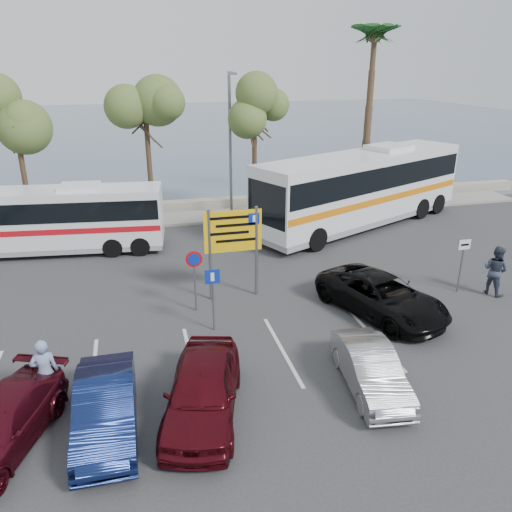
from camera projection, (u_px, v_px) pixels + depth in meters
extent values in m
plane|color=#333336|center=(224.00, 341.00, 16.47)|extent=(120.00, 120.00, 0.00)
cube|color=gray|center=(180.00, 219.00, 29.10)|extent=(44.00, 2.40, 0.15)
cube|color=gray|center=(176.00, 206.00, 30.83)|extent=(48.00, 0.80, 0.60)
plane|color=#45546F|center=(146.00, 127.00, 70.72)|extent=(140.00, 140.00, 0.00)
cylinder|color=#382619|center=(25.00, 182.00, 26.35)|extent=(0.28, 0.28, 5.04)
cylinder|color=#382619|center=(150.00, 171.00, 27.72)|extent=(0.28, 0.28, 5.60)
cylinder|color=#382619|center=(255.00, 170.00, 29.15)|extent=(0.28, 0.28, 5.18)
cylinder|color=#382619|center=(368.00, 124.00, 29.86)|extent=(0.48, 0.48, 10.00)
cylinder|color=slate|center=(230.00, 147.00, 27.94)|extent=(0.16, 0.16, 8.00)
cylinder|color=slate|center=(231.00, 72.00, 26.10)|extent=(0.12, 0.90, 0.12)
cube|color=slate|center=(232.00, 74.00, 25.67)|extent=(0.45, 0.25, 0.12)
cylinder|color=slate|center=(210.00, 256.00, 18.73)|extent=(0.12, 0.12, 3.60)
cylinder|color=slate|center=(256.00, 252.00, 19.14)|extent=(0.12, 0.12, 3.60)
cube|color=#F4B50C|center=(233.00, 231.00, 18.61)|extent=(2.20, 0.06, 1.60)
cube|color=#0C2699|center=(254.00, 219.00, 18.59)|extent=(0.42, 0.01, 0.42)
cylinder|color=slate|center=(195.00, 283.00, 18.10)|extent=(0.07, 0.07, 2.20)
cylinder|color=#B20C0C|center=(194.00, 259.00, 17.73)|extent=(0.60, 0.03, 0.60)
cylinder|color=slate|center=(213.00, 301.00, 16.75)|extent=(0.07, 0.07, 2.20)
cube|color=#0C2699|center=(212.00, 277.00, 16.40)|extent=(0.50, 0.03, 0.50)
cylinder|color=slate|center=(461.00, 266.00, 19.64)|extent=(0.07, 0.07, 2.20)
cube|color=white|center=(465.00, 245.00, 19.30)|extent=(0.50, 0.03, 0.40)
cube|color=silver|center=(48.00, 217.00, 23.51)|extent=(10.79, 3.42, 2.61)
cube|color=black|center=(47.00, 207.00, 23.34)|extent=(10.58, 3.43, 0.93)
cube|color=#B90E17|center=(49.00, 225.00, 23.66)|extent=(10.69, 3.43, 0.27)
cube|color=gray|center=(52.00, 243.00, 23.98)|extent=(10.68, 3.38, 0.49)
cube|color=silver|center=(43.00, 187.00, 23.00)|extent=(1.91, 1.60, 0.21)
cube|color=silver|center=(362.00, 185.00, 27.32)|extent=(13.74, 8.46, 3.39)
cube|color=black|center=(363.00, 174.00, 27.10)|extent=(13.50, 8.38, 1.21)
cube|color=orange|center=(362.00, 195.00, 27.52)|extent=(13.62, 8.43, 0.34)
cube|color=gray|center=(360.00, 215.00, 27.93)|extent=(13.60, 8.37, 0.63)
cube|color=silver|center=(365.00, 151.00, 26.66)|extent=(2.86, 2.63, 0.28)
imported|color=#0F1A47|center=(106.00, 407.00, 12.24)|extent=(1.44, 4.09, 1.35)
imported|color=#4F0D19|center=(0.00, 425.00, 11.72)|extent=(3.15, 4.61, 1.24)
imported|color=#4E0B13|center=(203.00, 390.00, 12.75)|extent=(2.91, 4.77, 1.52)
imported|color=black|center=(382.00, 296.00, 18.01)|extent=(3.98, 5.64, 1.43)
imported|color=gray|center=(371.00, 369.00, 13.87)|extent=(1.73, 3.88, 1.24)
imported|color=#7C8DB5|center=(45.00, 372.00, 13.14)|extent=(0.75, 0.55, 1.92)
imported|color=#33394D|center=(495.00, 270.00, 19.50)|extent=(1.07, 1.18, 1.99)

